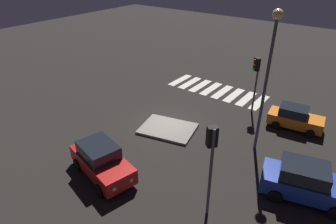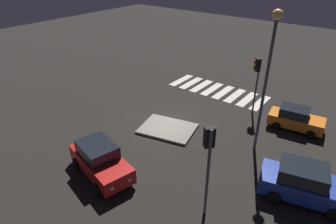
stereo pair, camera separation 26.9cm
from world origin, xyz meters
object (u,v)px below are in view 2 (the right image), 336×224
object	(u,v)px
car_red	(100,160)
traffic_light_south	(257,72)
car_orange	(296,119)
car_blue	(305,184)
traffic_island	(168,129)
street_lamp	(269,63)
traffic_light_west	(209,151)

from	to	relation	value
car_red	traffic_light_south	world-z (taller)	traffic_light_south
car_orange	car_red	bearing A→B (deg)	-129.28
car_blue	car_red	size ratio (longest dim) A/B	1.03
car_red	car_orange	distance (m)	13.61
traffic_island	street_lamp	xyz separation A→B (m)	(-5.76, -1.64, 5.66)
car_blue	car_red	xyz separation A→B (m)	(9.54, 4.97, -0.02)
traffic_island	car_red	xyz separation A→B (m)	(0.15, 5.93, 0.84)
traffic_island	car_blue	size ratio (longest dim) A/B	0.90
traffic_island	traffic_light_west	size ratio (longest dim) A/B	0.89
traffic_light_south	street_lamp	distance (m)	5.42
traffic_island	car_orange	bearing A→B (deg)	-140.96
traffic_light_west	street_lamp	bearing A→B (deg)	-48.38
traffic_light_west	street_lamp	xyz separation A→B (m)	(0.15, -6.40, 2.15)
traffic_light_south	car_blue	bearing A→B (deg)	77.14
traffic_light_south	street_lamp	xyz separation A→B (m)	(-2.16, 4.35, 2.40)
car_red	car_blue	bearing A→B (deg)	40.92
traffic_island	car_red	size ratio (longest dim) A/B	0.92
traffic_island	traffic_light_west	distance (m)	8.36
car_orange	street_lamp	world-z (taller)	street_lamp
car_red	traffic_light_west	xyz separation A→B (m)	(-6.05, -1.17, 2.67)
traffic_island	street_lamp	distance (m)	8.24
car_orange	traffic_island	bearing A→B (deg)	-148.64
traffic_island	street_lamp	size ratio (longest dim) A/B	0.50
car_blue	street_lamp	bearing A→B (deg)	130.78
car_orange	traffic_light_west	world-z (taller)	traffic_light_west
car_orange	car_blue	bearing A→B (deg)	-77.68
car_blue	car_red	bearing A→B (deg)	-166.14
traffic_light_west	traffic_light_south	size ratio (longest dim) A/B	1.08
car_blue	traffic_light_west	bearing A→B (deg)	-146.24
car_blue	traffic_light_west	distance (m)	5.80
traffic_light_south	car_red	bearing A→B (deg)	19.88
traffic_island	car_red	bearing A→B (deg)	88.57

